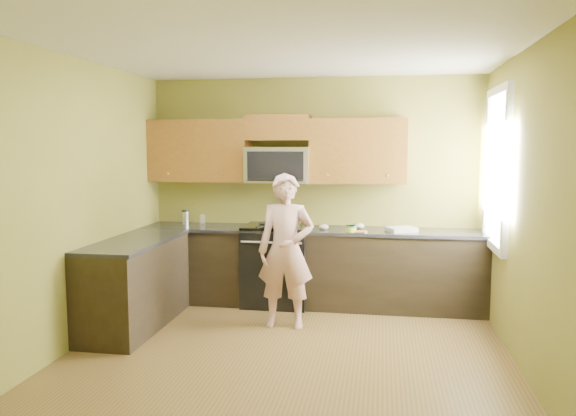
% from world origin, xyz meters
% --- Properties ---
extents(floor, '(4.00, 4.00, 0.00)m').
position_xyz_m(floor, '(0.00, 0.00, 0.00)').
color(floor, brown).
rests_on(floor, ground).
extents(ceiling, '(4.00, 4.00, 0.00)m').
position_xyz_m(ceiling, '(0.00, 0.00, 2.70)').
color(ceiling, white).
rests_on(ceiling, ground).
extents(wall_back, '(4.00, 0.00, 4.00)m').
position_xyz_m(wall_back, '(0.00, 2.00, 1.35)').
color(wall_back, olive).
rests_on(wall_back, ground).
extents(wall_front, '(4.00, 0.00, 4.00)m').
position_xyz_m(wall_front, '(0.00, -2.00, 1.35)').
color(wall_front, olive).
rests_on(wall_front, ground).
extents(wall_left, '(0.00, 4.00, 4.00)m').
position_xyz_m(wall_left, '(-2.00, 0.00, 1.35)').
color(wall_left, olive).
rests_on(wall_left, ground).
extents(wall_right, '(0.00, 4.00, 4.00)m').
position_xyz_m(wall_right, '(2.00, 0.00, 1.35)').
color(wall_right, olive).
rests_on(wall_right, ground).
extents(cabinet_back_run, '(4.00, 0.60, 0.88)m').
position_xyz_m(cabinet_back_run, '(0.00, 1.70, 0.44)').
color(cabinet_back_run, black).
rests_on(cabinet_back_run, floor).
extents(cabinet_left_run, '(0.60, 1.60, 0.88)m').
position_xyz_m(cabinet_left_run, '(-1.70, 0.60, 0.44)').
color(cabinet_left_run, black).
rests_on(cabinet_left_run, floor).
extents(countertop_back, '(4.00, 0.62, 0.04)m').
position_xyz_m(countertop_back, '(0.00, 1.69, 0.90)').
color(countertop_back, black).
rests_on(countertop_back, cabinet_back_run).
extents(countertop_left, '(0.62, 1.60, 0.04)m').
position_xyz_m(countertop_left, '(-1.69, 0.60, 0.90)').
color(countertop_left, black).
rests_on(countertop_left, cabinet_left_run).
extents(stove, '(0.76, 0.65, 0.95)m').
position_xyz_m(stove, '(-0.40, 1.68, 0.47)').
color(stove, black).
rests_on(stove, floor).
extents(microwave, '(0.76, 0.40, 0.42)m').
position_xyz_m(microwave, '(-0.40, 1.80, 1.45)').
color(microwave, silver).
rests_on(microwave, wall_back).
extents(upper_cab_left, '(1.22, 0.33, 0.75)m').
position_xyz_m(upper_cab_left, '(-1.39, 1.83, 1.45)').
color(upper_cab_left, brown).
rests_on(upper_cab_left, wall_back).
extents(upper_cab_right, '(1.12, 0.33, 0.75)m').
position_xyz_m(upper_cab_right, '(0.54, 1.83, 1.45)').
color(upper_cab_right, brown).
rests_on(upper_cab_right, wall_back).
extents(upper_cab_over_mw, '(0.76, 0.33, 0.30)m').
position_xyz_m(upper_cab_over_mw, '(-0.40, 1.83, 2.10)').
color(upper_cab_over_mw, brown).
rests_on(upper_cab_over_mw, wall_back).
extents(window, '(0.06, 1.06, 1.66)m').
position_xyz_m(window, '(1.98, 1.20, 1.65)').
color(window, white).
rests_on(window, wall_right).
extents(woman, '(0.59, 0.40, 1.60)m').
position_xyz_m(woman, '(-0.15, 0.87, 0.80)').
color(woman, '#CA7165').
rests_on(woman, floor).
extents(frying_pan, '(0.43, 0.55, 0.06)m').
position_xyz_m(frying_pan, '(-0.43, 1.48, 0.95)').
color(frying_pan, black).
rests_on(frying_pan, stove).
extents(butter_tub, '(0.16, 0.16, 0.09)m').
position_xyz_m(butter_tub, '(0.49, 1.51, 0.92)').
color(butter_tub, '#C9D638').
rests_on(butter_tub, countertop_back).
extents(toast_slice, '(0.13, 0.13, 0.01)m').
position_xyz_m(toast_slice, '(0.60, 1.47, 0.93)').
color(toast_slice, '#B27F47').
rests_on(toast_slice, countertop_back).
extents(napkin_a, '(0.12, 0.13, 0.06)m').
position_xyz_m(napkin_a, '(0.17, 1.63, 0.95)').
color(napkin_a, silver).
rests_on(napkin_a, countertop_back).
extents(napkin_b, '(0.14, 0.15, 0.07)m').
position_xyz_m(napkin_b, '(0.57, 1.76, 0.95)').
color(napkin_b, silver).
rests_on(napkin_b, countertop_back).
extents(dish_towel, '(0.37, 0.35, 0.05)m').
position_xyz_m(dish_towel, '(1.05, 1.62, 0.95)').
color(dish_towel, silver).
rests_on(dish_towel, countertop_back).
extents(travel_mug, '(0.09, 0.09, 0.18)m').
position_xyz_m(travel_mug, '(-1.56, 1.77, 0.92)').
color(travel_mug, silver).
rests_on(travel_mug, countertop_back).
extents(glass_b, '(0.08, 0.08, 0.12)m').
position_xyz_m(glass_b, '(-1.36, 1.84, 0.98)').
color(glass_b, silver).
rests_on(glass_b, countertop_back).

